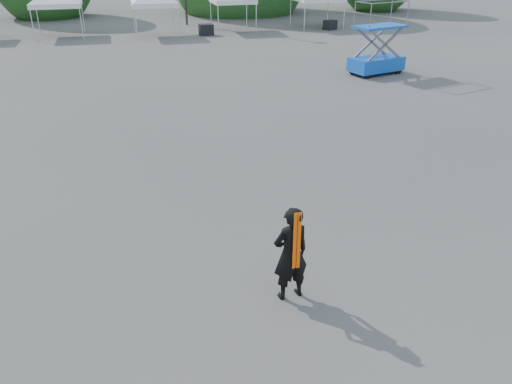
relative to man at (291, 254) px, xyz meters
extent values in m
plane|color=#474442|center=(0.15, 2.48, -0.91)|extent=(120.00, 120.00, 0.00)
cylinder|color=#382314|center=(-7.85, 42.48, 0.23)|extent=(0.36, 0.36, 2.27)
cylinder|color=silver|center=(-7.61, 29.87, 0.09)|extent=(0.06, 0.06, 2.00)
cylinder|color=silver|center=(-4.55, 29.87, 0.09)|extent=(0.06, 0.06, 2.00)
cylinder|color=silver|center=(-7.61, 32.93, 0.09)|extent=(0.06, 0.06, 2.00)
cylinder|color=silver|center=(-4.55, 32.93, 0.09)|extent=(0.06, 0.06, 2.00)
cube|color=silver|center=(-6.08, 31.40, 1.17)|extent=(3.26, 3.26, 0.30)
cylinder|color=silver|center=(-1.03, 28.48, 0.09)|extent=(0.06, 0.06, 2.00)
cylinder|color=silver|center=(1.72, 28.48, 0.09)|extent=(0.06, 0.06, 2.00)
cylinder|color=silver|center=(-1.03, 31.24, 0.09)|extent=(0.06, 0.06, 2.00)
cylinder|color=silver|center=(1.72, 31.24, 0.09)|extent=(0.06, 0.06, 2.00)
cube|color=silver|center=(0.35, 29.86, 1.17)|extent=(2.95, 2.95, 0.30)
cylinder|color=silver|center=(4.64, 29.22, 0.09)|extent=(0.06, 0.06, 2.00)
cylinder|color=silver|center=(7.41, 29.22, 0.09)|extent=(0.06, 0.06, 2.00)
cylinder|color=silver|center=(4.64, 31.99, 0.09)|extent=(0.06, 0.06, 2.00)
cylinder|color=silver|center=(7.41, 31.99, 0.09)|extent=(0.06, 0.06, 2.00)
cube|color=silver|center=(6.02, 30.61, 1.17)|extent=(2.97, 2.97, 0.30)
cylinder|color=silver|center=(10.97, 28.95, 0.09)|extent=(0.06, 0.06, 2.00)
cylinder|color=silver|center=(14.10, 28.95, 0.09)|extent=(0.06, 0.06, 2.00)
cylinder|color=silver|center=(10.97, 32.08, 0.09)|extent=(0.06, 0.06, 2.00)
cylinder|color=silver|center=(14.10, 32.08, 0.09)|extent=(0.06, 0.06, 2.00)
imported|color=black|center=(0.00, 0.00, 0.00)|extent=(0.72, 0.53, 1.81)
cube|color=#FF5305|center=(0.00, -0.18, 0.36)|extent=(0.14, 0.02, 1.09)
cube|color=#0D44B0|center=(9.68, 15.35, -0.42)|extent=(2.86, 1.92, 0.65)
cube|color=#0D44B0|center=(9.68, 15.35, 1.33)|extent=(2.74, 1.84, 0.11)
cylinder|color=black|center=(8.86, 14.57, -0.71)|extent=(0.42, 0.26, 0.39)
cylinder|color=black|center=(10.77, 15.06, -0.71)|extent=(0.42, 0.26, 0.39)
cylinder|color=black|center=(8.59, 15.63, -0.71)|extent=(0.42, 0.26, 0.39)
cylinder|color=black|center=(10.49, 16.12, -0.71)|extent=(0.42, 0.26, 0.39)
cube|color=black|center=(3.72, 29.05, -0.54)|extent=(0.98, 0.78, 0.75)
cube|color=black|center=(13.09, 29.13, -0.57)|extent=(1.06, 0.95, 0.68)
camera|label=1|loc=(-2.50, -6.85, 4.82)|focal=35.00mm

